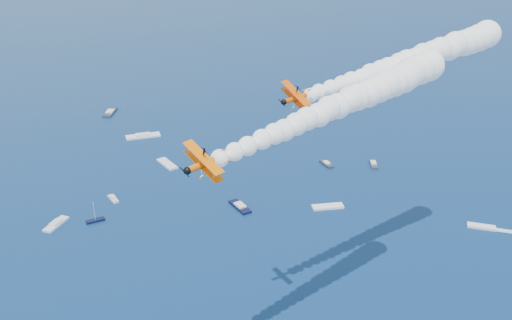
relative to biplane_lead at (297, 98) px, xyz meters
name	(u,v)px	position (x,y,z in m)	size (l,w,h in m)	color
biplane_lead	(297,98)	(0.00, 0.00, 0.00)	(6.77, 7.60, 4.58)	#ED5005
biplane_trail	(205,163)	(-22.40, -17.60, -1.78)	(7.32, 8.21, 4.95)	#FF6B05
smoke_trail_lead	(407,62)	(28.05, 7.36, 2.20)	(56.67, 19.57, 10.78)	white
smoke_trail_trail	(339,105)	(4.75, -7.40, 0.42)	(55.05, 24.66, 10.78)	white
spectator_boats	(114,194)	(-26.60, 84.93, -57.41)	(232.94, 165.53, 0.70)	white
boat_wakes	(231,270)	(-3.52, 31.08, -57.73)	(218.39, 67.32, 0.04)	white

